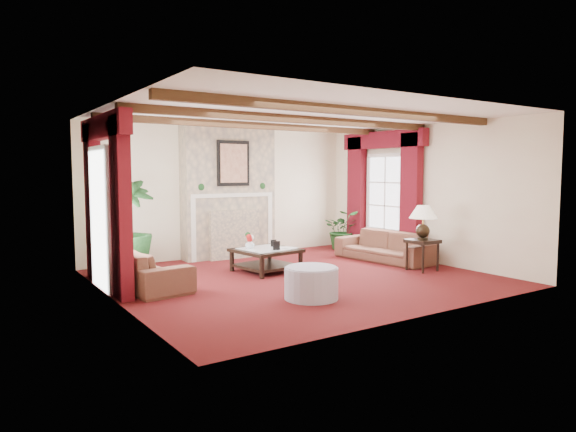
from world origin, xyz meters
TOP-DOWN VIEW (x-y plane):
  - floor at (0.00, 0.00)m, footprint 6.00×6.00m
  - ceiling at (0.00, 0.00)m, footprint 6.00×6.00m
  - back_wall at (0.00, 2.75)m, footprint 6.00×0.02m
  - left_wall at (-3.00, 0.00)m, footprint 0.02×5.50m
  - right_wall at (3.00, 0.00)m, footprint 0.02×5.50m
  - ceiling_beams at (0.00, 0.00)m, footprint 6.00×3.00m
  - fireplace at (0.00, 2.55)m, footprint 2.00×0.52m
  - french_door_left at (-2.97, 1.00)m, footprint 0.10×1.10m
  - french_door_right at (2.97, 1.00)m, footprint 0.10×1.10m
  - curtains_left at (-2.86, 1.00)m, footprint 0.20×2.40m
  - curtains_right at (2.86, 1.00)m, footprint 0.20×2.40m
  - sofa_left at (-2.41, 0.83)m, footprint 2.20×1.09m
  - sofa_right at (2.38, 0.42)m, footprint 2.15×1.05m
  - potted_palm at (-2.40, 1.73)m, footprint 1.66×2.12m
  - small_plant at (2.64, 2.04)m, footprint 1.70×1.70m
  - coffee_table at (-0.18, 0.75)m, footprint 1.13×1.13m
  - side_table at (2.23, -0.71)m, footprint 0.49×0.49m
  - ottoman at (-0.65, -1.28)m, footprint 0.76×0.76m
  - table_lamp at (2.23, -0.71)m, footprint 0.50×0.50m
  - flower_vase at (-0.40, 0.95)m, footprint 0.21×0.22m
  - book at (0.09, 0.52)m, footprint 0.22×0.16m
  - photo_frame_a at (-0.12, 0.49)m, footprint 0.12×0.06m
  - photo_frame_b at (0.06, 0.87)m, footprint 0.11×0.05m

SIDE VIEW (x-z plane):
  - floor at x=0.00m, z-range 0.00..0.00m
  - coffee_table at x=-0.18m, z-range 0.00..0.41m
  - ottoman at x=-0.65m, z-range 0.00..0.44m
  - side_table at x=2.23m, z-range 0.00..0.57m
  - small_plant at x=2.64m, z-range 0.00..0.71m
  - sofa_right at x=2.38m, z-range 0.00..0.79m
  - sofa_left at x=-2.41m, z-range 0.00..0.80m
  - photo_frame_b at x=0.06m, z-range 0.41..0.54m
  - potted_palm at x=-2.40m, z-range 0.00..0.97m
  - photo_frame_a at x=-0.12m, z-range 0.41..0.58m
  - flower_vase at x=-0.40m, z-range 0.41..0.58m
  - book at x=0.09m, z-range 0.41..0.69m
  - table_lamp at x=2.23m, z-range 0.57..1.20m
  - back_wall at x=0.00m, z-range 0.00..2.70m
  - left_wall at x=-3.00m, z-range 0.00..2.70m
  - right_wall at x=3.00m, z-range 0.00..2.70m
  - french_door_left at x=-2.97m, z-range 1.05..3.21m
  - french_door_right at x=2.97m, z-range 1.05..3.21m
  - curtains_left at x=-2.86m, z-range 1.28..3.83m
  - curtains_right at x=2.86m, z-range 1.28..3.83m
  - ceiling_beams at x=0.00m, z-range 2.58..2.70m
  - ceiling at x=0.00m, z-range 2.70..2.70m
  - fireplace at x=0.00m, z-range 1.35..4.05m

